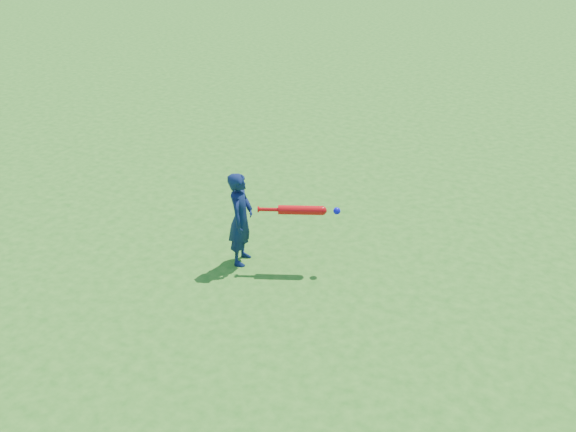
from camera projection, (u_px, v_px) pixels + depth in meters
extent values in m
plane|color=#2A701A|center=(276.00, 295.00, 6.44)|extent=(80.00, 80.00, 0.00)
imported|color=#0F1B46|center=(241.00, 219.00, 6.77)|extent=(0.33, 0.43, 1.04)
cylinder|color=red|center=(258.00, 209.00, 6.64)|extent=(0.04, 0.07, 0.06)
cylinder|color=red|center=(269.00, 210.00, 6.64)|extent=(0.21, 0.12, 0.04)
cylinder|color=red|center=(300.00, 210.00, 6.62)|extent=(0.46, 0.27, 0.10)
sphere|color=red|center=(322.00, 211.00, 6.62)|extent=(0.10, 0.10, 0.10)
sphere|color=#0E0DE8|center=(337.00, 211.00, 6.61)|extent=(0.08, 0.08, 0.08)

